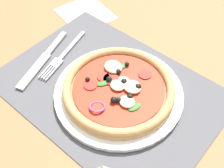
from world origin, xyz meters
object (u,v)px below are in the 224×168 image
at_px(plate, 119,92).
at_px(fork, 62,57).
at_px(pizza, 120,87).
at_px(napkin, 85,14).
at_px(knife, 43,59).

distance_m(plate, fork, 0.17).
height_order(pizza, fork, pizza).
distance_m(pizza, napkin, 0.30).
distance_m(plate, knife, 0.20).
distance_m(fork, napkin, 0.18).
height_order(fork, napkin, fork).
relative_size(knife, napkin, 1.43).
bearing_deg(napkin, pizza, 148.22).
bearing_deg(plate, pizza, -60.16).
bearing_deg(fork, knife, -51.31).
bearing_deg(plate, fork, 1.23).
bearing_deg(fork, plate, 77.36).
xyz_separation_m(fork, knife, (0.03, 0.04, 0.00)).
height_order(pizza, knife, pizza).
relative_size(pizza, napkin, 1.70).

